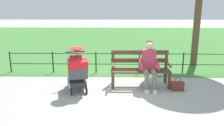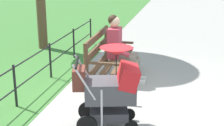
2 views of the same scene
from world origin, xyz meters
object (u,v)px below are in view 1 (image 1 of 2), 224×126
object	(u,v)px
handbag	(178,86)
stroller	(77,69)
person_on_bench	(149,64)
park_bench	(140,67)

from	to	relation	value
handbag	stroller	bearing A→B (deg)	1.31
person_on_bench	stroller	size ratio (longest dim) A/B	1.11
park_bench	handbag	distance (m)	1.11
person_on_bench	stroller	world-z (taller)	person_on_bench
person_on_bench	stroller	distance (m)	1.89
park_bench	handbag	size ratio (longest dim) A/B	4.34
park_bench	stroller	world-z (taller)	stroller
stroller	park_bench	bearing A→B (deg)	-164.23
person_on_bench	handbag	distance (m)	0.94
person_on_bench	handbag	bearing A→B (deg)	165.83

